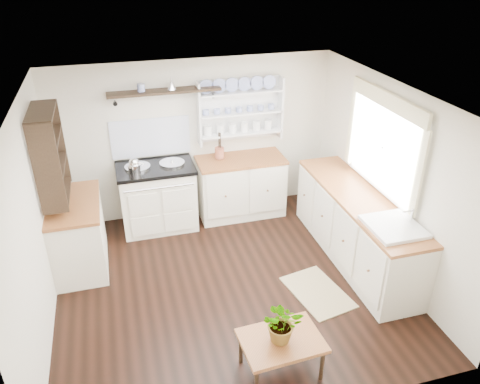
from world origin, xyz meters
name	(u,v)px	position (x,y,z in m)	size (l,w,h in m)	color
floor	(229,283)	(0.00, 0.00, 0.00)	(4.00, 3.80, 0.01)	black
wall_back	(195,139)	(0.00, 1.90, 1.15)	(4.00, 0.02, 2.30)	beige
wall_right	(389,179)	(2.00, 0.00, 1.15)	(0.02, 3.80, 2.30)	beige
wall_left	(33,227)	(-2.00, 0.00, 1.15)	(0.02, 3.80, 2.30)	beige
ceiling	(226,99)	(0.00, 0.00, 2.30)	(4.00, 3.80, 0.01)	white
window	(384,143)	(1.95, 0.15, 1.56)	(0.08, 1.55, 1.22)	white
aga_cooker	(158,196)	(-0.63, 1.57, 0.48)	(1.06, 0.74, 0.98)	white
back_cabinets	(241,186)	(0.60, 1.60, 0.46)	(1.27, 0.63, 0.90)	silver
right_cabinets	(356,227)	(1.70, 0.10, 0.46)	(0.62, 2.43, 0.90)	silver
belfast_sink	(392,236)	(1.70, -0.65, 0.80)	(0.55, 0.60, 0.45)	white
left_cabinets	(78,233)	(-1.70, 0.90, 0.46)	(0.62, 1.13, 0.90)	silver
plate_rack	(239,109)	(0.65, 1.86, 1.56)	(1.20, 0.22, 0.90)	white
high_shelf	(165,92)	(-0.40, 1.78, 1.91)	(1.50, 0.29, 0.16)	black
left_shelving	(50,154)	(-1.84, 0.90, 1.55)	(0.28, 0.80, 1.05)	black
kettle	(134,166)	(-0.91, 1.45, 1.04)	(0.17, 0.17, 0.21)	silver
utensil_crock	(219,153)	(0.31, 1.68, 0.99)	(0.13, 0.13, 0.16)	#984F37
center_table	(281,343)	(0.15, -1.40, 0.36)	(0.78, 0.58, 0.41)	brown
potted_plant	(282,323)	(0.15, -1.40, 0.61)	(0.36, 0.32, 0.40)	#3F7233
floor_rug	(318,292)	(0.97, -0.45, 0.01)	(0.55, 0.85, 0.02)	#8C8051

